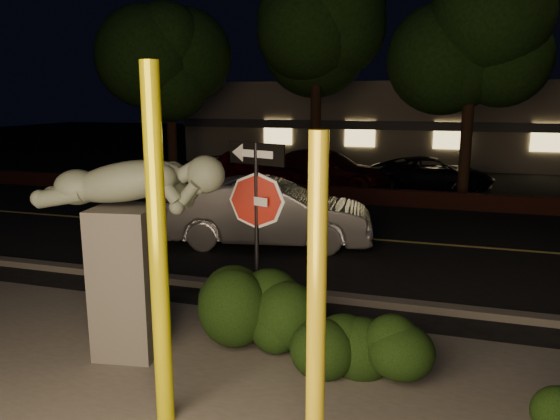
% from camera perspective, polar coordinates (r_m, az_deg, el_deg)
% --- Properties ---
extents(ground, '(90.00, 90.00, 0.00)m').
position_cam_1_polar(ground, '(16.00, 9.66, -0.33)').
color(ground, black).
rests_on(ground, ground).
extents(road, '(80.00, 8.00, 0.01)m').
position_cam_1_polar(road, '(13.11, 7.89, -2.95)').
color(road, black).
rests_on(road, ground).
extents(lane_marking, '(80.00, 0.12, 0.00)m').
position_cam_1_polar(lane_marking, '(13.10, 7.90, -2.90)').
color(lane_marking, '#CDBD52').
rests_on(lane_marking, road).
extents(curb, '(80.00, 0.25, 0.12)m').
position_cam_1_polar(curb, '(9.25, 3.67, -8.87)').
color(curb, '#4C4944').
rests_on(curb, ground).
extents(brick_wall, '(40.00, 0.35, 0.50)m').
position_cam_1_polar(brick_wall, '(17.21, 10.27, 1.36)').
color(brick_wall, '#441C16').
rests_on(brick_wall, ground).
extents(parking_lot, '(40.00, 12.00, 0.01)m').
position_cam_1_polar(parking_lot, '(22.85, 12.03, 3.23)').
color(parking_lot, black).
rests_on(parking_lot, ground).
extents(building, '(22.00, 10.20, 4.00)m').
position_cam_1_polar(building, '(30.60, 13.62, 9.04)').
color(building, slate).
rests_on(building, ground).
extents(tree_far_a, '(4.60, 4.60, 7.43)m').
position_cam_1_polar(tree_far_a, '(21.14, -11.62, 17.08)').
color(tree_far_a, black).
rests_on(tree_far_a, ground).
extents(tree_far_b, '(5.20, 5.20, 8.41)m').
position_cam_1_polar(tree_far_b, '(19.44, 3.89, 19.88)').
color(tree_far_b, black).
rests_on(tree_far_b, ground).
extents(tree_far_c, '(4.80, 4.80, 7.84)m').
position_cam_1_polar(tree_far_c, '(18.47, 19.67, 18.45)').
color(tree_far_c, black).
rests_on(tree_far_c, ground).
extents(yellow_pole_left, '(0.18, 0.18, 3.65)m').
position_cam_1_polar(yellow_pole_left, '(5.46, -12.61, -4.42)').
color(yellow_pole_left, yellow).
rests_on(yellow_pole_left, ground).
extents(yellow_pole_right, '(0.15, 0.15, 3.09)m').
position_cam_1_polar(yellow_pole_right, '(4.40, 3.80, -12.10)').
color(yellow_pole_right, yellow).
rests_on(yellow_pole_right, ground).
extents(signpost, '(0.88, 0.33, 2.72)m').
position_cam_1_polar(signpost, '(7.34, -2.48, 0.92)').
color(signpost, black).
rests_on(signpost, ground).
extents(sculpture, '(2.47, 0.99, 2.63)m').
position_cam_1_polar(sculpture, '(7.13, -15.54, -2.43)').
color(sculpture, '#4C4944').
rests_on(sculpture, ground).
extents(hedge_center, '(2.31, 1.34, 1.14)m').
position_cam_1_polar(hedge_center, '(7.42, -2.69, -9.99)').
color(hedge_center, black).
rests_on(hedge_center, ground).
extents(hedge_right, '(1.67, 1.13, 1.00)m').
position_cam_1_polar(hedge_right, '(6.84, 9.10, -12.75)').
color(hedge_right, black).
rests_on(hedge_right, ground).
extents(silver_sedan, '(4.77, 2.40, 1.50)m').
position_cam_1_polar(silver_sedan, '(12.26, -1.10, -0.29)').
color(silver_sedan, silver).
rests_on(silver_sedan, ground).
extents(parked_car_red, '(4.67, 3.63, 1.49)m').
position_cam_1_polar(parked_car_red, '(19.89, -2.54, 4.37)').
color(parked_car_red, maroon).
rests_on(parked_car_red, ground).
extents(parked_car_darkred, '(5.13, 2.82, 1.41)m').
position_cam_1_polar(parked_car_darkred, '(19.75, 4.79, 4.18)').
color(parked_car_darkred, '#3C0E12').
rests_on(parked_car_darkred, ground).
extents(parked_car_dark, '(4.64, 2.86, 1.20)m').
position_cam_1_polar(parked_car_dark, '(20.20, 15.51, 3.66)').
color(parked_car_dark, black).
rests_on(parked_car_dark, ground).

